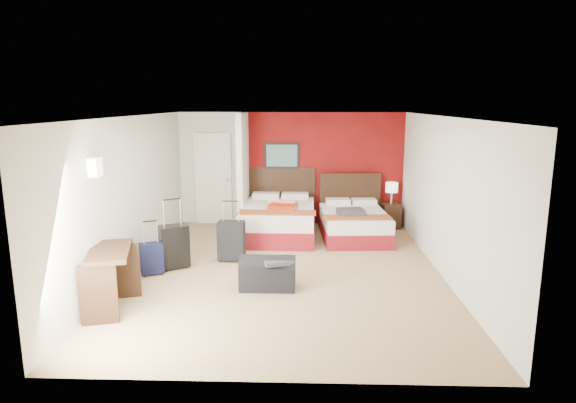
{
  "coord_description": "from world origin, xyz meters",
  "views": [
    {
      "loc": [
        0.29,
        -7.62,
        2.72
      ],
      "look_at": [
        0.02,
        0.8,
        1.0
      ],
      "focal_mm": 30.47,
      "sensor_mm": 36.0,
      "label": 1
    }
  ],
  "objects_px": {
    "table_lamp": "(391,193)",
    "suitcase_black": "(174,248)",
    "desk": "(112,280)",
    "suitcase_navy": "(152,260)",
    "nightstand": "(391,216)",
    "bed_left": "(279,221)",
    "bed_right": "(354,225)",
    "duffel_bag": "(268,275)",
    "red_suitcase_open": "(283,205)",
    "suitcase_charcoal": "(231,242)"
  },
  "relations": [
    {
      "from": "suitcase_black",
      "to": "duffel_bag",
      "type": "distance_m",
      "value": 1.83
    },
    {
      "from": "suitcase_navy",
      "to": "desk",
      "type": "distance_m",
      "value": 1.39
    },
    {
      "from": "bed_right",
      "to": "table_lamp",
      "type": "height_order",
      "value": "table_lamp"
    },
    {
      "from": "bed_left",
      "to": "desk",
      "type": "distance_m",
      "value": 4.24
    },
    {
      "from": "suitcase_black",
      "to": "desk",
      "type": "xyz_separation_m",
      "value": [
        -0.38,
        -1.68,
        0.07
      ]
    },
    {
      "from": "bed_right",
      "to": "desk",
      "type": "distance_m",
      "value": 5.08
    },
    {
      "from": "suitcase_black",
      "to": "suitcase_navy",
      "type": "distance_m",
      "value": 0.43
    },
    {
      "from": "red_suitcase_open",
      "to": "suitcase_charcoal",
      "type": "relative_size",
      "value": 1.12
    },
    {
      "from": "suitcase_navy",
      "to": "duffel_bag",
      "type": "bearing_deg",
      "value": -39.82
    },
    {
      "from": "bed_right",
      "to": "table_lamp",
      "type": "distance_m",
      "value": 1.32
    },
    {
      "from": "suitcase_black",
      "to": "red_suitcase_open",
      "type": "bearing_deg",
      "value": 17.46
    },
    {
      "from": "bed_left",
      "to": "table_lamp",
      "type": "distance_m",
      "value": 2.58
    },
    {
      "from": "suitcase_charcoal",
      "to": "bed_right",
      "type": "bearing_deg",
      "value": 37.04
    },
    {
      "from": "nightstand",
      "to": "desk",
      "type": "xyz_separation_m",
      "value": [
        -4.43,
        -4.48,
        0.15
      ]
    },
    {
      "from": "duffel_bag",
      "to": "nightstand",
      "type": "bearing_deg",
      "value": 56.72
    },
    {
      "from": "nightstand",
      "to": "suitcase_black",
      "type": "xyz_separation_m",
      "value": [
        -4.05,
        -2.8,
        0.08
      ]
    },
    {
      "from": "red_suitcase_open",
      "to": "suitcase_black",
      "type": "distance_m",
      "value": 2.62
    },
    {
      "from": "suitcase_black",
      "to": "suitcase_charcoal",
      "type": "relative_size",
      "value": 1.04
    },
    {
      "from": "red_suitcase_open",
      "to": "table_lamp",
      "type": "distance_m",
      "value": 2.47
    },
    {
      "from": "desk",
      "to": "suitcase_navy",
      "type": "bearing_deg",
      "value": 70.76
    },
    {
      "from": "nightstand",
      "to": "table_lamp",
      "type": "relative_size",
      "value": 1.14
    },
    {
      "from": "nightstand",
      "to": "suitcase_black",
      "type": "bearing_deg",
      "value": -151.91
    },
    {
      "from": "bed_left",
      "to": "table_lamp",
      "type": "height_order",
      "value": "table_lamp"
    },
    {
      "from": "nightstand",
      "to": "desk",
      "type": "distance_m",
      "value": 6.3
    },
    {
      "from": "duffel_bag",
      "to": "desk",
      "type": "xyz_separation_m",
      "value": [
        -2.0,
        -0.84,
        0.21
      ]
    },
    {
      "from": "red_suitcase_open",
      "to": "desk",
      "type": "height_order",
      "value": "desk"
    },
    {
      "from": "table_lamp",
      "to": "suitcase_charcoal",
      "type": "height_order",
      "value": "table_lamp"
    },
    {
      "from": "table_lamp",
      "to": "suitcase_black",
      "type": "relative_size",
      "value": 0.67
    },
    {
      "from": "red_suitcase_open",
      "to": "bed_right",
      "type": "bearing_deg",
      "value": 9.25
    },
    {
      "from": "duffel_bag",
      "to": "desk",
      "type": "height_order",
      "value": "desk"
    },
    {
      "from": "bed_left",
      "to": "desk",
      "type": "height_order",
      "value": "desk"
    },
    {
      "from": "suitcase_navy",
      "to": "duffel_bag",
      "type": "height_order",
      "value": "suitcase_navy"
    },
    {
      "from": "bed_left",
      "to": "nightstand",
      "type": "height_order",
      "value": "bed_left"
    },
    {
      "from": "nightstand",
      "to": "suitcase_charcoal",
      "type": "distance_m",
      "value": 3.95
    },
    {
      "from": "bed_right",
      "to": "duffel_bag",
      "type": "xyz_separation_m",
      "value": [
        -1.55,
        -2.8,
        -0.07
      ]
    },
    {
      "from": "bed_left",
      "to": "table_lamp",
      "type": "xyz_separation_m",
      "value": [
        2.42,
        0.75,
        0.46
      ]
    },
    {
      "from": "suitcase_black",
      "to": "suitcase_charcoal",
      "type": "height_order",
      "value": "suitcase_black"
    },
    {
      "from": "table_lamp",
      "to": "suitcase_black",
      "type": "xyz_separation_m",
      "value": [
        -4.05,
        -2.8,
        -0.42
      ]
    },
    {
      "from": "nightstand",
      "to": "suitcase_black",
      "type": "height_order",
      "value": "suitcase_black"
    },
    {
      "from": "bed_left",
      "to": "nightstand",
      "type": "xyz_separation_m",
      "value": [
        2.42,
        0.75,
        -0.05
      ]
    },
    {
      "from": "bed_right",
      "to": "duffel_bag",
      "type": "bearing_deg",
      "value": -122.39
    },
    {
      "from": "bed_left",
      "to": "suitcase_navy",
      "type": "distance_m",
      "value": 3.03
    },
    {
      "from": "suitcase_black",
      "to": "suitcase_navy",
      "type": "relative_size",
      "value": 1.43
    },
    {
      "from": "bed_left",
      "to": "duffel_bag",
      "type": "height_order",
      "value": "bed_left"
    },
    {
      "from": "bed_right",
      "to": "table_lamp",
      "type": "xyz_separation_m",
      "value": [
        0.89,
        0.84,
        0.5
      ]
    },
    {
      "from": "bed_left",
      "to": "duffel_bag",
      "type": "bearing_deg",
      "value": -89.28
    },
    {
      "from": "bed_right",
      "to": "red_suitcase_open",
      "type": "bearing_deg",
      "value": 176.96
    },
    {
      "from": "bed_left",
      "to": "red_suitcase_open",
      "type": "bearing_deg",
      "value": -44.06
    },
    {
      "from": "table_lamp",
      "to": "suitcase_black",
      "type": "distance_m",
      "value": 4.94
    },
    {
      "from": "bed_left",
      "to": "duffel_bag",
      "type": "xyz_separation_m",
      "value": [
        -0.01,
        -2.89,
        -0.11
      ]
    }
  ]
}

